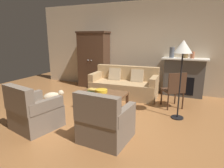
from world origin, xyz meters
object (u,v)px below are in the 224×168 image
mantel_vase_slate (172,52)px  armchair_near_left (34,113)px  side_chair_wooden (174,88)px  coffee_table (104,94)px  fireplace (184,77)px  armchair_near_right (105,123)px  floor_lamp (183,51)px  armoire (94,60)px  couch (124,85)px  mantel_vase_terracotta (192,55)px  dog (53,97)px  fruit_bowl (101,91)px  book_stack (93,90)px  mantel_vase_bronze (186,53)px

mantel_vase_slate → armchair_near_left: 4.05m
side_chair_wooden → coffee_table: bearing=-155.0°
fireplace → armchair_near_right: bearing=-107.4°
coffee_table → floor_lamp: floor_lamp is taller
armoire → mantel_vase_slate: armoire is taller
couch → floor_lamp: (1.61, -1.06, 1.11)m
armoire → mantel_vase_terracotta: 3.14m
dog → fireplace: bearing=37.4°
fireplace → fruit_bowl: fireplace is taller
armoire → fruit_bowl: (1.23, -1.88, -0.49)m
fireplace → coffee_table: size_ratio=1.15×
armchair_near_left → side_chair_wooden: bearing=43.2°
coffee_table → mantel_vase_slate: 2.47m
fruit_bowl → side_chair_wooden: (1.59, 0.75, 0.06)m
book_stack → couch: bearing=74.1°
coffee_table → mantel_vase_terracotta: (1.85, 1.90, 0.85)m
armoire → floor_lamp: 3.46m
fruit_bowl → dog: (-1.23, -0.29, -0.21)m
side_chair_wooden → dog: side_chair_wooden is taller
mantel_vase_terracotta → side_chair_wooden: size_ratio=0.21×
side_chair_wooden → fireplace: bearing=83.9°
fruit_bowl → mantel_vase_bronze: (1.72, 1.94, 0.81)m
armoire → armchair_near_left: bearing=-81.1°
armoire → couch: armoire is taller
mantel_vase_terracotta → armchair_near_left: (-2.62, -3.35, -0.90)m
coffee_table → side_chair_wooden: (1.54, 0.72, 0.15)m
armchair_near_right → armoire: bearing=121.6°
mantel_vase_slate → armchair_near_left: size_ratio=0.33×
fruit_bowl → side_chair_wooden: 1.76m
armoire → dog: size_ratio=3.89×
armoire → book_stack: (1.02, -1.88, -0.50)m
armchair_near_left → mantel_vase_bronze: bearing=54.0°
couch → mantel_vase_bronze: size_ratio=6.60×
coffee_table → dog: size_ratio=2.26×
mantel_vase_terracotta → dog: (-3.12, -2.23, -0.97)m
armoire → fruit_bowl: bearing=-56.6°
armchair_near_left → dog: bearing=114.3°
mantel_vase_slate → fireplace: bearing=2.7°
mantel_vase_bronze → armchair_near_left: size_ratio=0.32×
book_stack → armoire: bearing=118.4°
couch → side_chair_wooden: 1.54m
couch → dog: (-1.36, -1.53, -0.07)m
couch → floor_lamp: 2.23m
book_stack → dog: bearing=-163.7°
coffee_table → book_stack: (-0.26, -0.03, 0.08)m
fireplace → book_stack: fireplace is taller
fruit_bowl → book_stack: (-0.22, -0.00, -0.01)m
mantel_vase_terracotta → coffee_table: bearing=-134.2°
armoire → coffee_table: bearing=-55.2°
floor_lamp → armchair_near_left: bearing=-147.2°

